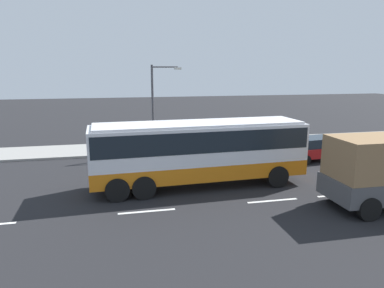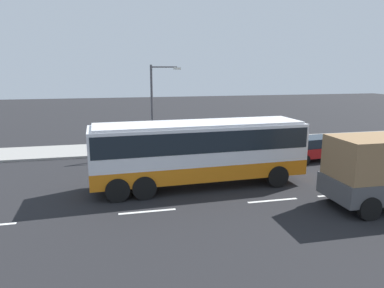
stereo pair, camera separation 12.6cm
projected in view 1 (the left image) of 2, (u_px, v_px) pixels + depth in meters
The scene contains 7 objects.
ground_plane at pixel (206, 184), 18.40m from camera, with size 120.00×120.00×0.00m, color black.
sidewalk_curb at pixel (176, 146), 27.00m from camera, with size 80.00×4.00×0.15m, color gray.
lane_centreline at pixel (253, 202), 15.79m from camera, with size 39.16×0.16×0.01m.
coach_bus at pixel (199, 147), 17.67m from camera, with size 10.85×3.11×3.28m.
car_red_compact at pixel (317, 148), 23.10m from camera, with size 4.74×2.40×1.52m.
pedestrian_near_curb at pixel (248, 132), 28.03m from camera, with size 0.32×0.32×1.50m.
street_lamp at pixel (156, 101), 24.47m from camera, with size 2.13×0.24×6.02m.
Camera 1 is at (-4.56, -16.99, 5.84)m, focal length 32.94 mm.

